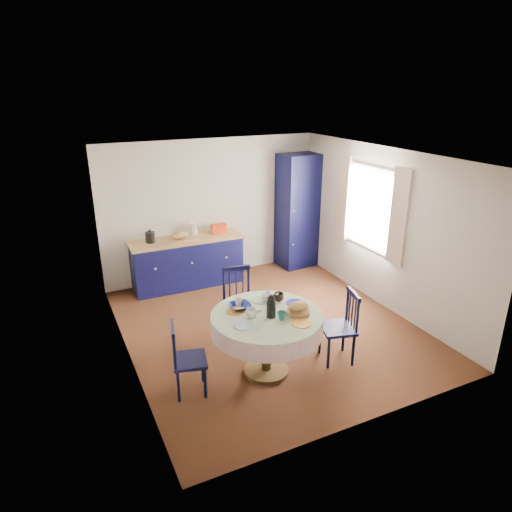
{
  "coord_description": "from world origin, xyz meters",
  "views": [
    {
      "loc": [
        -2.72,
        -5.28,
        3.38
      ],
      "look_at": [
        -0.1,
        0.2,
        1.07
      ],
      "focal_mm": 32.0,
      "sensor_mm": 36.0,
      "label": 1
    }
  ],
  "objects": [
    {
      "name": "mug_d",
      "position": [
        -0.75,
        -0.65,
        0.86
      ],
      "size": [
        0.1,
        0.1,
        0.09
      ],
      "primitive_type": "imported",
      "color": "silver",
      "rests_on": "dining_table"
    },
    {
      "name": "kitchen_counter",
      "position": [
        -0.6,
        1.96,
        0.45
      ],
      "size": [
        1.96,
        0.64,
        1.11
      ],
      "rotation": [
        0.0,
        0.0,
        -0.01
      ],
      "color": "black",
      "rests_on": "floor"
    },
    {
      "name": "cobalt_bowl",
      "position": [
        -0.77,
        -0.72,
        0.84
      ],
      "size": [
        0.27,
        0.27,
        0.07
      ],
      "primitive_type": "imported",
      "color": "navy",
      "rests_on": "dining_table"
    },
    {
      "name": "mug_b",
      "position": [
        -0.44,
        -1.18,
        0.86
      ],
      "size": [
        0.11,
        0.11,
        0.1
      ],
      "primitive_type": "imported",
      "color": "#296D65",
      "rests_on": "dining_table"
    },
    {
      "name": "wall_left",
      "position": [
        -2.0,
        0.0,
        1.25
      ],
      "size": [
        0.02,
        4.5,
        2.5
      ],
      "primitive_type": "cube",
      "color": "beige",
      "rests_on": "floor"
    },
    {
      "name": "chair_left",
      "position": [
        -1.53,
        -0.94,
        0.45
      ],
      "size": [
        0.46,
        0.47,
        0.88
      ],
      "rotation": [
        0.0,
        0.0,
        1.33
      ],
      "color": "black",
      "rests_on": "floor"
    },
    {
      "name": "chair_far",
      "position": [
        -0.46,
        -0.0,
        0.5
      ],
      "size": [
        0.5,
        0.48,
        0.99
      ],
      "rotation": [
        0.0,
        0.0,
        -0.15
      ],
      "color": "black",
      "rests_on": "floor"
    },
    {
      "name": "floor",
      "position": [
        0.0,
        0.0,
        0.0
      ],
      "size": [
        4.5,
        4.5,
        0.0
      ],
      "primitive_type": "plane",
      "color": "black",
      "rests_on": "ground"
    },
    {
      "name": "pantry_cabinet",
      "position": [
        1.66,
        2.0,
        1.08
      ],
      "size": [
        0.8,
        0.61,
        2.17
      ],
      "rotation": [
        0.0,
        0.0,
        0.09
      ],
      "color": "black",
      "rests_on": "floor"
    },
    {
      "name": "mug_c",
      "position": [
        -0.24,
        -0.74,
        0.86
      ],
      "size": [
        0.13,
        0.13,
        0.11
      ],
      "primitive_type": "imported",
      "color": "black",
      "rests_on": "dining_table"
    },
    {
      "name": "wall_right",
      "position": [
        2.0,
        0.0,
        1.25
      ],
      "size": [
        0.02,
        4.5,
        2.5
      ],
      "primitive_type": "cube",
      "color": "beige",
      "rests_on": "floor"
    },
    {
      "name": "ceiling",
      "position": [
        0.0,
        0.0,
        2.5
      ],
      "size": [
        4.5,
        4.5,
        0.0
      ],
      "primitive_type": "plane",
      "rotation": [
        3.14,
        0.0,
        0.0
      ],
      "color": "white",
      "rests_on": "wall_back"
    },
    {
      "name": "window",
      "position": [
        1.95,
        0.3,
        1.52
      ],
      "size": [
        0.1,
        1.74,
        1.45
      ],
      "color": "white",
      "rests_on": "wall_right"
    },
    {
      "name": "mug_a",
      "position": [
        -0.73,
        -0.98,
        0.86
      ],
      "size": [
        0.14,
        0.14,
        0.11
      ],
      "primitive_type": "imported",
      "color": "silver",
      "rests_on": "dining_table"
    },
    {
      "name": "dining_table",
      "position": [
        -0.53,
        -1.0,
        0.68
      ],
      "size": [
        1.34,
        1.34,
        1.09
      ],
      "color": "#4F3716",
      "rests_on": "floor"
    },
    {
      "name": "wall_back",
      "position": [
        0.0,
        2.25,
        1.25
      ],
      "size": [
        4.0,
        0.02,
        2.5
      ],
      "primitive_type": "cube",
      "color": "beige",
      "rests_on": "floor"
    },
    {
      "name": "chair_right",
      "position": [
        0.45,
        -1.14,
        0.48
      ],
      "size": [
        0.5,
        0.52,
        0.95
      ],
      "rotation": [
        0.0,
        0.0,
        -1.84
      ],
      "color": "black",
      "rests_on": "floor"
    }
  ]
}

